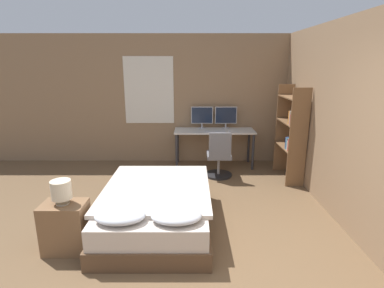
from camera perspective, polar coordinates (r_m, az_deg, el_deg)
name	(u,v)px	position (r m, az deg, el deg)	size (l,w,h in m)	color
wall_back	(193,100)	(6.47, 0.29, 8.37)	(12.00, 0.08, 2.70)	#8E7051
wall_side_right	(344,122)	(4.47, 26.97, 3.69)	(0.06, 12.00, 2.70)	#8E7051
bed	(157,208)	(4.07, -6.74, -11.98)	(1.39, 1.95, 0.60)	brown
nightstand	(66,227)	(3.84, -22.89, -14.36)	(0.49, 0.35, 0.59)	brown
bedside_lamp	(61,190)	(3.65, -23.62, -8.04)	(0.22, 0.22, 0.28)	gray
desk	(214,135)	(6.24, 4.29, 1.81)	(1.65, 0.58, 0.77)	beige
monitor_left	(202,116)	(6.34, 1.94, 5.33)	(0.46, 0.16, 0.46)	#B7B7BC
monitor_right	(226,116)	(6.38, 6.50, 5.30)	(0.46, 0.16, 0.46)	#B7B7BC
keyboard	(215,132)	(6.04, 4.44, 2.36)	(0.42, 0.13, 0.02)	#B7B7BC
computer_mouse	(230,131)	(6.07, 7.26, 2.43)	(0.07, 0.05, 0.04)	#B7B7BC
office_chair	(219,159)	(5.70, 5.18, -2.88)	(0.52, 0.52, 0.90)	black
bookshelf	(293,130)	(5.69, 18.62, 2.48)	(0.32, 0.86, 1.73)	brown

